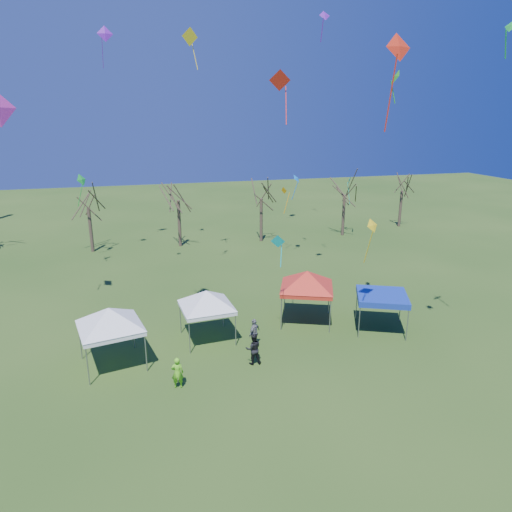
# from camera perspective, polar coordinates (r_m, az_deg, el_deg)

# --- Properties ---
(ground) EXTENTS (140.00, 140.00, 0.00)m
(ground) POSITION_cam_1_polar(r_m,az_deg,el_deg) (24.89, 2.83, -13.12)
(ground) COLOR #274817
(ground) RESTS_ON ground
(tree_1) EXTENTS (3.42, 3.42, 7.54)m
(tree_1) POSITION_cam_1_polar(r_m,az_deg,el_deg) (45.69, -20.42, 7.52)
(tree_1) COLOR #3D2D21
(tree_1) RESTS_ON ground
(tree_2) EXTENTS (3.71, 3.71, 8.18)m
(tree_2) POSITION_cam_1_polar(r_m,az_deg,el_deg) (45.42, -9.80, 8.92)
(tree_2) COLOR #3D2D21
(tree_2) RESTS_ON ground
(tree_3) EXTENTS (3.59, 3.59, 7.91)m
(tree_3) POSITION_cam_1_polar(r_m,az_deg,el_deg) (46.73, 0.67, 9.12)
(tree_3) COLOR #3D2D21
(tree_3) RESTS_ON ground
(tree_4) EXTENTS (3.58, 3.58, 7.89)m
(tree_4) POSITION_cam_1_polar(r_m,az_deg,el_deg) (50.09, 11.12, 9.31)
(tree_4) COLOR #3D2D21
(tree_4) RESTS_ON ground
(tree_5) EXTENTS (3.39, 3.39, 7.46)m
(tree_5) POSITION_cam_1_polar(r_m,az_deg,el_deg) (56.07, 17.93, 9.27)
(tree_5) COLOR #3D2D21
(tree_5) RESTS_ON ground
(tent_white_west) EXTENTS (4.17, 4.17, 3.75)m
(tent_white_west) POSITION_cam_1_polar(r_m,az_deg,el_deg) (24.41, -17.94, -6.66)
(tent_white_west) COLOR gray
(tent_white_west) RESTS_ON ground
(tent_white_mid) EXTENTS (3.98, 3.98, 3.52)m
(tent_white_mid) POSITION_cam_1_polar(r_m,az_deg,el_deg) (26.15, -6.24, -4.74)
(tent_white_mid) COLOR gray
(tent_white_mid) RESTS_ON ground
(tent_red) EXTENTS (4.10, 4.10, 3.90)m
(tent_red) POSITION_cam_1_polar(r_m,az_deg,el_deg) (28.39, 6.41, -2.30)
(tent_red) COLOR gray
(tent_red) RESTS_ON ground
(tent_blue) EXTENTS (3.85, 3.85, 2.29)m
(tent_blue) POSITION_cam_1_polar(r_m,az_deg,el_deg) (28.54, 15.48, -4.97)
(tent_blue) COLOR gray
(tent_blue) RESTS_ON ground
(person_grey) EXTENTS (1.00, 0.96, 1.67)m
(person_grey) POSITION_cam_1_polar(r_m,az_deg,el_deg) (26.03, -0.20, -9.57)
(person_grey) COLOR slate
(person_grey) RESTS_ON ground
(person_green) EXTENTS (0.63, 0.47, 1.59)m
(person_green) POSITION_cam_1_polar(r_m,az_deg,el_deg) (22.75, -9.80, -14.18)
(person_green) COLOR #68D321
(person_green) RESTS_ON ground
(person_dark) EXTENTS (0.90, 0.73, 1.72)m
(person_dark) POSITION_cam_1_polar(r_m,az_deg,el_deg) (24.33, -0.33, -11.53)
(person_dark) COLOR black
(person_dark) RESTS_ON ground
(kite_2) EXTENTS (1.35, 0.70, 3.30)m
(kite_2) POSITION_cam_1_polar(r_m,az_deg,el_deg) (43.85, -18.36, 24.84)
(kite_2) COLOR purple
(kite_2) RESTS_ON ground
(kite_25) EXTENTS (0.48, 0.82, 1.74)m
(kite_25) POSITION_cam_1_polar(r_m,az_deg,el_deg) (27.06, 17.03, 20.59)
(kite_25) COLOR #279A17
(kite_25) RESTS_ON ground
(kite_18) EXTENTS (0.74, 0.48, 1.86)m
(kite_18) POSITION_cam_1_polar(r_m,az_deg,el_deg) (32.63, 8.56, 27.52)
(kite_18) COLOR #6317A4
(kite_18) RESTS_ON ground
(kite_9) EXTENTS (0.53, 0.68, 1.52)m
(kite_9) POSITION_cam_1_polar(r_m,az_deg,el_deg) (23.35, 29.26, 23.68)
(kite_9) COLOR green
(kite_9) RESTS_ON ground
(kite_12) EXTENTS (0.86, 0.99, 3.13)m
(kite_12) POSITION_cam_1_polar(r_m,az_deg,el_deg) (50.59, 11.56, 9.22)
(kite_12) COLOR #0DCAA1
(kite_12) RESTS_ON ground
(kite_19) EXTENTS (1.03, 1.03, 2.28)m
(kite_19) POSITION_cam_1_polar(r_m,az_deg,el_deg) (41.09, 5.08, 9.58)
(kite_19) COLOR blue
(kite_19) RESTS_ON ground
(kite_27) EXTENTS (1.13, 0.76, 2.60)m
(kite_27) POSITION_cam_1_polar(r_m,az_deg,el_deg) (23.68, 3.01, 21.03)
(kite_27) COLOR red
(kite_27) RESTS_ON ground
(kite_11) EXTENTS (1.37, 0.90, 3.01)m
(kite_11) POSITION_cam_1_polar(r_m,az_deg,el_deg) (38.27, -8.30, 25.47)
(kite_11) COLOR yellow
(kite_11) RESTS_ON ground
(kite_17) EXTENTS (1.06, 0.82, 2.90)m
(kite_17) POSITION_cam_1_polar(r_m,az_deg,el_deg) (29.39, 14.35, 3.59)
(kite_17) COLOR gold
(kite_17) RESTS_ON ground
(kite_13) EXTENTS (1.08, 1.18, 2.83)m
(kite_13) POSITION_cam_1_polar(r_m,az_deg,el_deg) (42.74, -20.96, 8.85)
(kite_13) COLOR green
(kite_13) RESTS_ON ground
(kite_1) EXTENTS (0.84, 0.60, 1.82)m
(kite_1) POSITION_cam_1_polar(r_m,az_deg,el_deg) (24.89, 2.78, 1.79)
(kite_1) COLOR #0BABAD
(kite_1) RESTS_ON ground
(kite_22) EXTENTS (0.77, 0.87, 2.43)m
(kite_22) POSITION_cam_1_polar(r_m,az_deg,el_deg) (42.51, 3.58, 8.02)
(kite_22) COLOR orange
(kite_22) RESTS_ON ground
(kite_5) EXTENTS (1.20, 0.58, 3.79)m
(kite_5) POSITION_cam_1_polar(r_m,az_deg,el_deg) (20.37, 17.41, 23.52)
(kite_5) COLOR red
(kite_5) RESTS_ON ground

